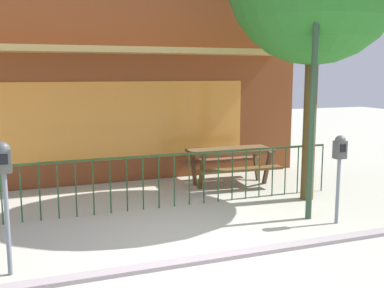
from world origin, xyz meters
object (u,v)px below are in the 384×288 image
parking_meter_far (340,156)px  picnic_table_left (230,156)px  street_lamp (314,69)px  parking_meter_near (4,173)px

parking_meter_far → picnic_table_left: bearing=99.9°
picnic_table_left → street_lamp: bearing=-84.9°
parking_meter_far → street_lamp: size_ratio=0.38×
parking_meter_far → street_lamp: (-0.28, 0.36, 1.35)m
picnic_table_left → parking_meter_near: (-4.36, -3.14, 0.63)m
picnic_table_left → parking_meter_near: parking_meter_near is taller
street_lamp → parking_meter_far: bearing=-51.6°
parking_meter_near → picnic_table_left: bearing=35.8°
picnic_table_left → parking_meter_near: size_ratio=1.16×
parking_meter_far → street_lamp: street_lamp is taller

